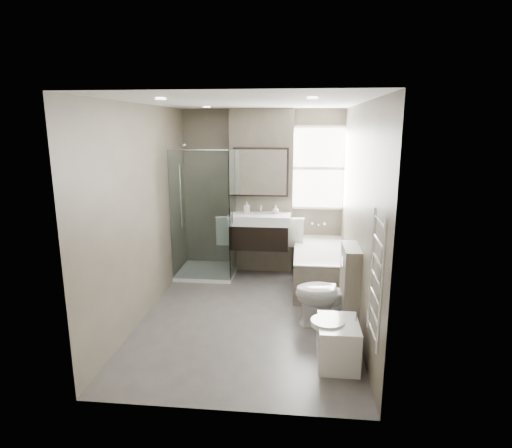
# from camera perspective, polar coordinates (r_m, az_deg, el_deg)

# --- Properties ---
(room) EXTENTS (2.70, 3.90, 2.70)m
(room) POSITION_cam_1_polar(r_m,az_deg,el_deg) (5.16, -0.97, 1.32)
(room) COLOR #504C4A
(room) RESTS_ON ground
(vanity_pier) EXTENTS (1.00, 0.25, 2.60)m
(vanity_pier) POSITION_cam_1_polar(r_m,az_deg,el_deg) (6.90, 0.77, 4.34)
(vanity_pier) COLOR #655D4F
(vanity_pier) RESTS_ON ground
(vanity) EXTENTS (0.95, 0.47, 0.66)m
(vanity) POSITION_cam_1_polar(r_m,az_deg,el_deg) (6.66, 0.49, -0.88)
(vanity) COLOR black
(vanity) RESTS_ON vanity_pier
(mirror_cabinet) EXTENTS (0.86, 0.08, 0.76)m
(mirror_cabinet) POSITION_cam_1_polar(r_m,az_deg,el_deg) (6.69, 0.66, 6.92)
(mirror_cabinet) COLOR black
(mirror_cabinet) RESTS_ON vanity_pier
(towel_left) EXTENTS (0.24, 0.06, 0.44)m
(towel_left) POSITION_cam_1_polar(r_m,az_deg,el_deg) (6.72, -4.28, -0.97)
(towel_left) COLOR silver
(towel_left) RESTS_ON vanity_pier
(towel_right) EXTENTS (0.24, 0.06, 0.44)m
(towel_right) POSITION_cam_1_polar(r_m,az_deg,el_deg) (6.62, 5.30, -1.21)
(towel_right) COLOR silver
(towel_right) RESTS_ON vanity_pier
(shower_enclosure) EXTENTS (0.90, 0.90, 2.00)m
(shower_enclosure) POSITION_cam_1_polar(r_m,az_deg,el_deg) (6.77, -5.93, -2.92)
(shower_enclosure) COLOR white
(shower_enclosure) RESTS_ON ground
(bathtub) EXTENTS (0.75, 1.60, 0.57)m
(bathtub) POSITION_cam_1_polar(r_m,az_deg,el_deg) (6.45, 8.45, -5.43)
(bathtub) COLOR #655D4F
(bathtub) RESTS_ON ground
(window) EXTENTS (0.98, 0.06, 1.33)m
(window) POSITION_cam_1_polar(r_m,az_deg,el_deg) (6.93, 8.35, 7.37)
(window) COLOR white
(window) RESTS_ON room
(toilet) EXTENTS (0.78, 0.45, 0.79)m
(toilet) POSITION_cam_1_polar(r_m,az_deg,el_deg) (5.22, 9.59, -9.11)
(toilet) COLOR white
(toilet) RESTS_ON ground
(cistern_box) EXTENTS (0.19, 0.55, 1.00)m
(cistern_box) POSITION_cam_1_polar(r_m,az_deg,el_deg) (5.15, 12.36, -8.31)
(cistern_box) COLOR #655D4F
(cistern_box) RESTS_ON ground
(bidet) EXTENTS (0.48, 0.55, 0.57)m
(bidet) POSITION_cam_1_polar(r_m,az_deg,el_deg) (4.51, 10.77, -15.17)
(bidet) COLOR white
(bidet) RESTS_ON ground
(towel_radiator) EXTENTS (0.03, 0.49, 1.10)m
(towel_radiator) POSITION_cam_1_polar(r_m,az_deg,el_deg) (3.69, 15.75, -6.98)
(towel_radiator) COLOR silver
(towel_radiator) RESTS_ON room
(soap_bottle_a) EXTENTS (0.08, 0.08, 0.18)m
(soap_bottle_a) POSITION_cam_1_polar(r_m,az_deg,el_deg) (6.67, -1.24, 2.22)
(soap_bottle_a) COLOR white
(soap_bottle_a) RESTS_ON vanity
(soap_bottle_b) EXTENTS (0.10, 0.10, 0.13)m
(soap_bottle_b) POSITION_cam_1_polar(r_m,az_deg,el_deg) (6.65, 2.63, 1.96)
(soap_bottle_b) COLOR white
(soap_bottle_b) RESTS_ON vanity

